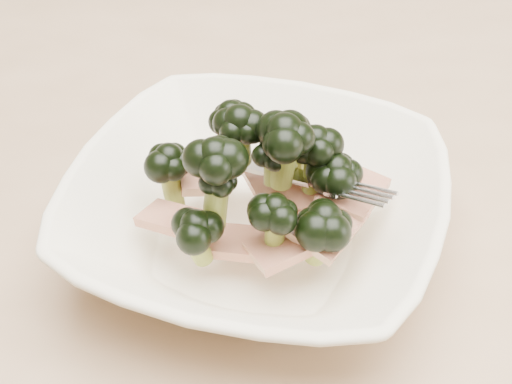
# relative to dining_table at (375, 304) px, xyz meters

# --- Properties ---
(dining_table) EXTENTS (1.20, 0.80, 0.75)m
(dining_table) POSITION_rel_dining_table_xyz_m (0.00, 0.00, 0.00)
(dining_table) COLOR tan
(dining_table) RESTS_ON ground
(broccoli_dish) EXTENTS (0.33, 0.33, 0.12)m
(broccoli_dish) POSITION_rel_dining_table_xyz_m (-0.10, -0.03, 0.14)
(broccoli_dish) COLOR white
(broccoli_dish) RESTS_ON dining_table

